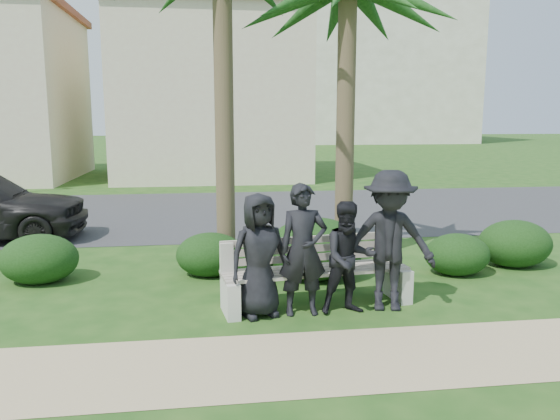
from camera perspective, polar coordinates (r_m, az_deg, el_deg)
The scene contains 17 objects.
ground at distance 7.82m, azimuth 2.52°, elevation -9.85°, with size 160.00×160.00×0.00m, color #1B4513.
footpath at distance 6.19m, azimuth 5.63°, elevation -15.31°, with size 30.00×1.60×0.01m, color tan.
asphalt_street at distance 15.53m, azimuth -2.78°, elevation -0.09°, with size 160.00×8.00×0.01m, color #2D2D30.
stucco_bldg_right at distance 25.28m, azimuth -7.22°, elevation 11.89°, with size 8.40×8.40×7.30m.
hotel_tower at distance 65.02m, azimuth 6.25°, elevation 19.06°, with size 26.00×18.00×37.30m.
park_bench at distance 7.69m, azimuth 3.89°, elevation -6.94°, with size 2.72×0.94×0.92m.
man_a at distance 7.19m, azimuth -2.20°, elevation -4.75°, with size 0.81×0.52×1.65m, color black.
man_b at distance 7.23m, azimuth 2.43°, elevation -4.19°, with size 0.64×0.42×1.77m, color black.
man_c at distance 7.35m, azimuth 7.21°, elevation -5.00°, with size 0.74×0.58×1.52m, color black.
man_d at distance 7.54m, azimuth 11.33°, elevation -3.18°, with size 1.24×0.71×1.92m, color black.
hedge_a at distance 9.56m, azimuth -23.88°, elevation -4.57°, with size 1.23×1.01×0.80m, color black.
hedge_b at distance 9.23m, azimuth -7.32°, elevation -4.50°, with size 1.13×0.94×0.74m, color black.
hedge_c at distance 9.25m, azimuth -3.33°, elevation -4.73°, with size 0.97×0.80×0.64m, color black.
hedge_d at distance 8.97m, azimuth 3.72°, elevation -3.87°, with size 1.59×1.31×1.03m, color black.
hedge_e at distance 9.67m, azimuth 18.03°, elevation -4.32°, with size 1.09×0.90×0.71m, color black.
hedge_f at distance 10.58m, azimuth 23.34°, elevation -3.11°, with size 1.30×1.07×0.85m, color black.
hedge_extra at distance 9.36m, azimuth 2.12°, elevation -4.22°, with size 1.13×0.94×0.74m, color black.
Camera 1 is at (-1.34, -7.26, 2.60)m, focal length 35.00 mm.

